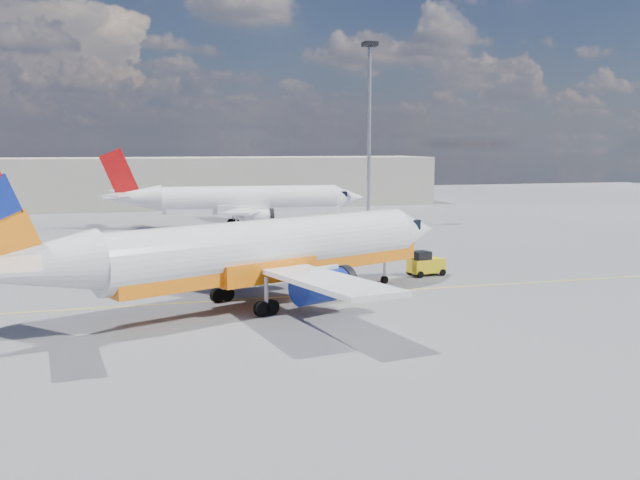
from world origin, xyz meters
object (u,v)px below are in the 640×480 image
object	(u,v)px
gse_tug	(425,264)
traffic_cone	(379,295)
main_jet	(256,252)
second_jet	(242,201)

from	to	relation	value
gse_tug	traffic_cone	world-z (taller)	gse_tug
main_jet	gse_tug	world-z (taller)	main_jet
main_jet	traffic_cone	bearing A→B (deg)	-24.22
main_jet	traffic_cone	size ratio (longest dim) A/B	64.26
main_jet	second_jet	world-z (taller)	main_jet
main_jet	gse_tug	xyz separation A→B (m)	(14.64, 6.96, -2.56)
second_jet	traffic_cone	size ratio (longest dim) A/B	61.07
gse_tug	traffic_cone	size ratio (longest dim) A/B	5.60
main_jet	second_jet	size ratio (longest dim) A/B	1.05
traffic_cone	gse_tug	bearing A→B (deg)	47.37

